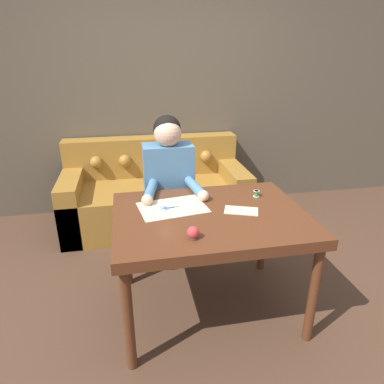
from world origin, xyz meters
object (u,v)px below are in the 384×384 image
at_px(couch, 155,194).
at_px(thread_spool, 256,194).
at_px(person, 169,193).
at_px(pin_cushion, 193,233).
at_px(dining_table, 210,224).
at_px(scissors, 171,208).

distance_m(couch, thread_spool, 1.49).
height_order(person, thread_spool, person).
distance_m(couch, pin_cushion, 1.83).
bearing_deg(thread_spool, person, 143.60).
bearing_deg(dining_table, couch, 99.07).
xyz_separation_m(person, thread_spool, (0.58, -0.43, 0.13)).
bearing_deg(couch, thread_spool, -63.76).
height_order(dining_table, person, person).
bearing_deg(thread_spool, dining_table, -152.21).
xyz_separation_m(thread_spool, pin_cushion, (-0.56, -0.50, 0.01)).
distance_m(scissors, thread_spool, 0.63).
relative_size(dining_table, pin_cushion, 17.34).
distance_m(scissors, pin_cushion, 0.42).
bearing_deg(dining_table, pin_cushion, -120.61).
bearing_deg(person, couch, 93.20).
height_order(couch, scissors, couch).
xyz_separation_m(couch, person, (0.05, -0.84, 0.35)).
height_order(couch, thread_spool, couch).
bearing_deg(couch, pin_cushion, -87.92).
bearing_deg(pin_cushion, thread_spool, 41.42).
distance_m(person, thread_spool, 0.73).
height_order(couch, pin_cushion, couch).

